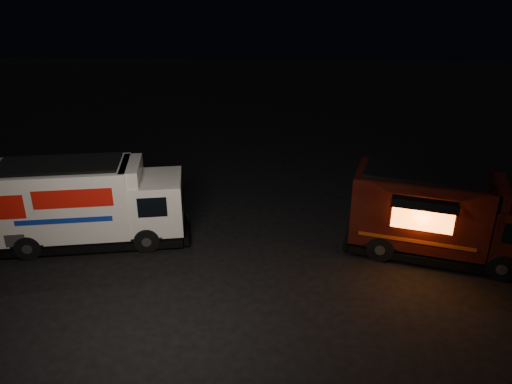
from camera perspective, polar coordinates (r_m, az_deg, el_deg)
name	(u,v)px	position (r m, az deg, el deg)	size (l,w,h in m)	color
ground	(241,265)	(15.69, -1.68, -8.33)	(80.00, 80.00, 0.00)	black
white_truck	(91,203)	(17.25, -18.31, -1.15)	(6.26, 2.13, 2.84)	silver
red_truck	(445,216)	(16.67, 20.81, -2.55)	(5.94, 2.19, 2.77)	#3B130A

